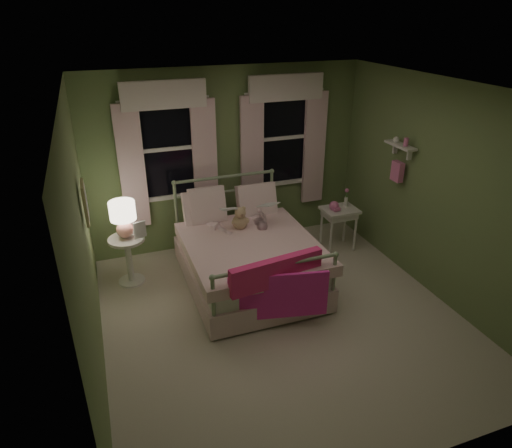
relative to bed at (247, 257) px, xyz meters
name	(u,v)px	position (x,y,z in m)	size (l,w,h in m)	color
room_shell	(285,216)	(0.14, -0.86, 0.92)	(4.20, 4.20, 4.20)	beige
bed	(247,257)	(0.00, 0.00, 0.00)	(1.58, 2.04, 1.18)	white
pink_throw	(277,282)	(0.01, -1.02, 0.23)	(1.10, 0.33, 0.71)	#F9307D
child_left	(216,210)	(-0.27, 0.43, 0.53)	(0.24, 0.16, 0.66)	#F7D1DD
child_right	(256,204)	(0.29, 0.43, 0.53)	(0.33, 0.26, 0.67)	#F7D1DD
book_left	(221,213)	(-0.27, 0.18, 0.59)	(0.20, 0.27, 0.03)	beige
book_right	(263,210)	(0.29, 0.18, 0.54)	(0.20, 0.27, 0.02)	beige
teddy_bear	(240,219)	(0.01, 0.27, 0.42)	(0.24, 0.20, 0.32)	tan
nightstand_left	(128,254)	(-1.43, 0.52, 0.04)	(0.46, 0.46, 0.65)	white
table_lamp	(123,216)	(-1.43, 0.52, 0.58)	(0.32, 0.32, 0.48)	#ED998C
book_nightstand	(135,239)	(-1.33, 0.44, 0.28)	(0.16, 0.22, 0.02)	beige
nightstand_right	(339,215)	(1.57, 0.42, 0.17)	(0.50, 0.40, 0.64)	white
pink_toy	(334,206)	(1.47, 0.42, 0.33)	(0.14, 0.18, 0.14)	pink
bud_vase	(346,197)	(1.69, 0.47, 0.41)	(0.06, 0.06, 0.28)	white
window_left	(168,144)	(-0.71, 1.17, 1.25)	(1.34, 0.13, 1.96)	black
window_right	(284,134)	(0.99, 1.17, 1.25)	(1.34, 0.13, 1.96)	black
wall_shelf	(399,159)	(2.04, -0.15, 1.15)	(0.15, 0.50, 0.60)	white
framed_picture	(85,203)	(-1.81, -0.26, 1.12)	(0.03, 0.32, 0.42)	beige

